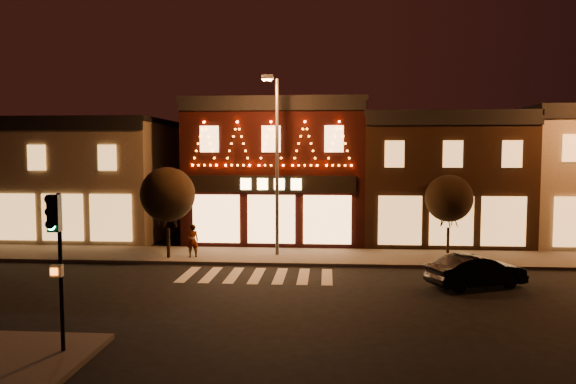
# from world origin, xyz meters

# --- Properties ---
(ground) EXTENTS (120.00, 120.00, 0.00)m
(ground) POSITION_xyz_m (0.00, 0.00, 0.00)
(ground) COLOR black
(ground) RESTS_ON ground
(sidewalk_far) EXTENTS (44.00, 4.00, 0.15)m
(sidewalk_far) POSITION_xyz_m (2.00, 8.00, 0.07)
(sidewalk_far) COLOR #47423D
(sidewalk_far) RESTS_ON ground
(building_left) EXTENTS (12.20, 8.28, 7.30)m
(building_left) POSITION_xyz_m (-13.00, 13.99, 3.66)
(building_left) COLOR #756953
(building_left) RESTS_ON ground
(building_pulp) EXTENTS (10.20, 8.34, 8.30)m
(building_pulp) POSITION_xyz_m (0.00, 13.98, 4.16)
(building_pulp) COLOR black
(building_pulp) RESTS_ON ground
(building_right_a) EXTENTS (9.20, 8.28, 7.50)m
(building_right_a) POSITION_xyz_m (9.50, 13.99, 3.76)
(building_right_a) COLOR #341F12
(building_right_a) RESTS_ON ground
(traffic_signal_near) EXTENTS (0.31, 0.43, 4.09)m
(traffic_signal_near) POSITION_xyz_m (-3.81, -5.50, 3.03)
(traffic_signal_near) COLOR black
(traffic_signal_near) RESTS_ON sidewalk_near
(streetlamp_mid) EXTENTS (0.67, 2.01, 8.75)m
(streetlamp_mid) POSITION_xyz_m (0.45, 7.81, 5.29)
(streetlamp_mid) COLOR #59595E
(streetlamp_mid) RESTS_ON sidewalk_far
(tree_left) EXTENTS (2.65, 2.65, 4.42)m
(tree_left) POSITION_xyz_m (-4.73, 6.91, 3.24)
(tree_left) COLOR black
(tree_left) RESTS_ON sidewalk_far
(tree_right) EXTENTS (2.40, 2.40, 4.01)m
(tree_right) POSITION_xyz_m (9.16, 9.12, 2.95)
(tree_right) COLOR black
(tree_right) RESTS_ON sidewalk_far
(dark_sedan) EXTENTS (4.11, 2.67, 1.28)m
(dark_sedan) POSITION_xyz_m (8.83, 2.71, 0.64)
(dark_sedan) COLOR black
(dark_sedan) RESTS_ON ground
(pedestrian) EXTENTS (0.70, 0.60, 1.62)m
(pedestrian) POSITION_xyz_m (-3.58, 7.10, 0.96)
(pedestrian) COLOR gray
(pedestrian) RESTS_ON sidewalk_far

